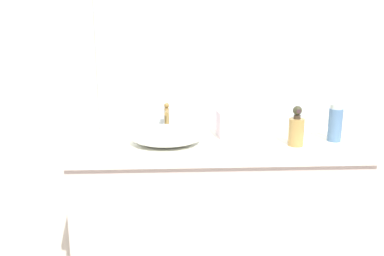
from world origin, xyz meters
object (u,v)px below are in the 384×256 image
at_px(soap_dispenser, 296,129).
at_px(lotion_bottle, 335,123).
at_px(sink_basin, 166,135).
at_px(tissue_box, 230,123).
at_px(candle_jar, 101,142).

distance_m(soap_dispenser, lotion_bottle, 0.22).
distance_m(sink_basin, lotion_bottle, 0.83).
height_order(sink_basin, tissue_box, tissue_box).
height_order(sink_basin, lotion_bottle, lotion_bottle).
height_order(sink_basin, soap_dispenser, soap_dispenser).
bearing_deg(soap_dispenser, candle_jar, 177.73).
bearing_deg(sink_basin, tissue_box, 20.42).
relative_size(soap_dispenser, tissue_box, 1.13).
bearing_deg(lotion_bottle, tissue_box, 168.18).
relative_size(sink_basin, tissue_box, 2.04).
height_order(soap_dispenser, tissue_box, soap_dispenser).
height_order(soap_dispenser, candle_jar, soap_dispenser).
xyz_separation_m(soap_dispenser, lotion_bottle, (0.21, 0.07, 0.01)).
xyz_separation_m(sink_basin, soap_dispenser, (0.62, -0.05, 0.04)).
height_order(tissue_box, candle_jar, tissue_box).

